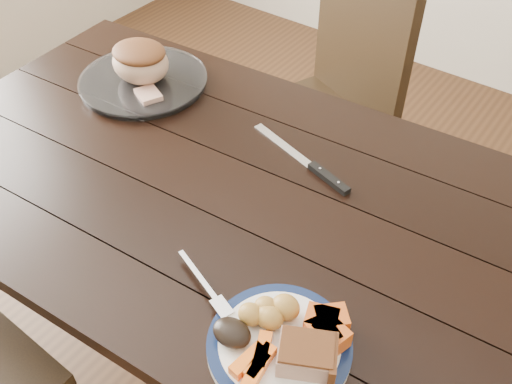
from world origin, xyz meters
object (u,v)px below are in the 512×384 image
Objects in this scene: chair_far at (330,98)px; serving_platter at (144,82)px; dinner_plate at (279,346)px; pork_slice at (306,355)px; dining_table at (234,218)px; fork at (207,288)px; roast_joint at (141,63)px; carving_knife at (317,169)px.

chair_far reaches higher than serving_platter.
dinner_plate is 2.72× the size of pork_slice.
dining_table is 9.61× the size of fork.
dinner_plate is 0.89m from roast_joint.
chair_far is 5.38× the size of fork.
roast_joint is 0.58m from carving_knife.
chair_far is 1.13m from dinner_plate.
fork is 0.55× the size of carving_knife.
serving_platter reaches higher than dining_table.
chair_far is 3.74× the size of dinner_plate.
chair_far is 2.73× the size of serving_platter.
pork_slice is at bearing -4.76° from dinner_plate.
roast_joint reaches higher than dinner_plate.
carving_knife is at bearing 138.41° from chair_far.
dinner_plate is at bearing -30.60° from roast_joint.
dining_table is 0.48m from pork_slice.
dinner_plate is 1.44× the size of fork.
pork_slice reaches higher than dinner_plate.
dining_table is 18.15× the size of pork_slice.
pork_slice is at bearing -44.76° from carving_knife.
chair_far is 2.96× the size of carving_knife.
dinner_plate is at bearing -30.60° from serving_platter.
dinner_plate is at bearing 175.24° from pork_slice.
pork_slice is 0.29× the size of carving_knife.
dining_table is at bearing -111.12° from carving_knife.
dining_table is at bearing 139.31° from dinner_plate.
pork_slice is 0.23m from fork.
roast_joint is at bearing 0.00° from serving_platter.
fork is 0.74m from roast_joint.
carving_knife is at bearing 114.05° from dinner_plate.
roast_joint is at bearing 150.87° from pork_slice.
serving_platter is 0.58m from carving_knife.
serving_platter is at bearing 0.00° from roast_joint.
serving_platter is (-0.77, 0.45, 0.00)m from dinner_plate.
roast_joint is at bearing 83.83° from chair_far.
roast_joint is (0.00, 0.00, 0.06)m from serving_platter.
serving_platter is 0.06m from roast_joint.
dining_table is 0.22m from carving_knife.
chair_far reaches higher than dining_table.
dining_table is 5.29× the size of carving_knife.
dining_table is at bearing -22.19° from serving_platter.
dinner_plate is (0.31, -0.27, 0.10)m from dining_table.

